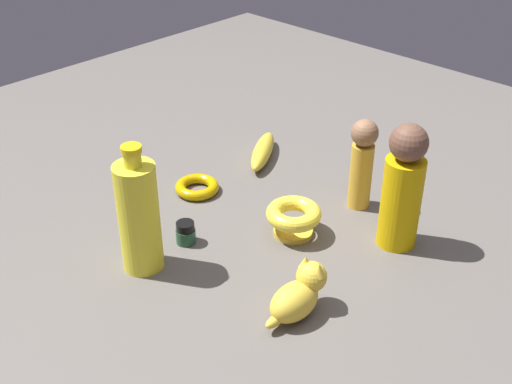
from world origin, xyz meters
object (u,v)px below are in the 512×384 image
(bottle_tall, at_px, (139,216))
(banana, at_px, (263,151))
(nail_polish_jar, at_px, (186,233))
(person_figure_adult, at_px, (403,188))
(cat_figurine, at_px, (299,294))
(bangle, at_px, (197,187))
(person_figure_child, at_px, (362,161))
(bowl, at_px, (294,217))

(bottle_tall, height_order, banana, bottle_tall)
(nail_polish_jar, relative_size, person_figure_adult, 0.18)
(bottle_tall, distance_m, cat_figurine, 0.30)
(banana, bearing_deg, person_figure_adult, -130.99)
(cat_figurine, bearing_deg, bangle, -19.11)
(bottle_tall, relative_size, person_figure_child, 1.26)
(bowl, xyz_separation_m, person_figure_adult, (-0.15, -0.11, 0.08))
(banana, height_order, person_figure_child, person_figure_child)
(bowl, distance_m, banana, 0.30)
(banana, bearing_deg, bottle_tall, 163.23)
(bangle, bearing_deg, banana, -90.47)
(bangle, distance_m, cat_figurine, 0.41)
(person_figure_adult, bearing_deg, bowl, 35.92)
(nail_polish_jar, xyz_separation_m, cat_figurine, (-0.27, 0.00, 0.02))
(person_figure_adult, bearing_deg, banana, -9.05)
(nail_polish_jar, distance_m, cat_figurine, 0.27)
(person_figure_adult, bearing_deg, nail_polish_jar, 43.70)
(bottle_tall, relative_size, cat_figurine, 1.85)
(bangle, height_order, cat_figurine, cat_figurine)
(cat_figurine, bearing_deg, bottle_tall, 18.90)
(person_figure_child, bearing_deg, banana, -1.67)
(bottle_tall, bearing_deg, person_figure_adult, -127.58)
(bangle, relative_size, cat_figurine, 0.71)
(bowl, distance_m, cat_figurine, 0.22)
(bottle_tall, relative_size, bangle, 2.59)
(banana, distance_m, person_figure_adult, 0.41)
(bottle_tall, relative_size, person_figure_adult, 0.99)
(cat_figurine, bearing_deg, bowl, -46.86)
(bowl, height_order, person_figure_child, person_figure_child)
(banana, relative_size, person_figure_child, 0.93)
(nail_polish_jar, height_order, cat_figurine, cat_figurine)
(bowl, distance_m, nail_polish_jar, 0.20)
(cat_figurine, relative_size, person_figure_adult, 0.53)
(banana, xyz_separation_m, cat_figurine, (-0.39, 0.33, 0.02))
(banana, height_order, nail_polish_jar, nail_polish_jar)
(bangle, bearing_deg, bowl, -174.73)
(bangle, height_order, person_figure_child, person_figure_child)
(banana, bearing_deg, cat_figurine, -162.36)
(banana, height_order, cat_figurine, cat_figurine)
(bowl, relative_size, cat_figurine, 0.81)
(banana, xyz_separation_m, person_figure_adult, (-0.39, 0.06, 0.10))
(cat_figurine, distance_m, person_figure_adult, 0.28)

